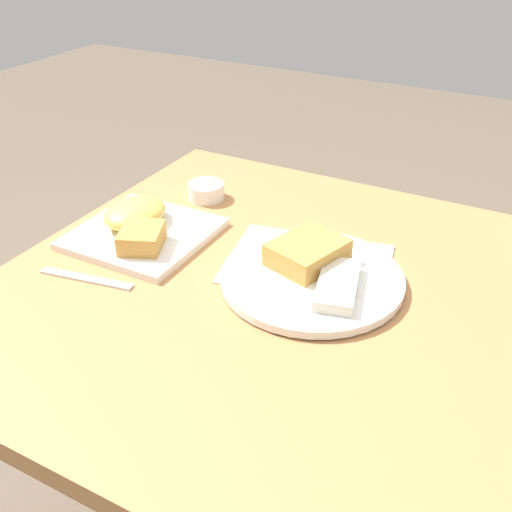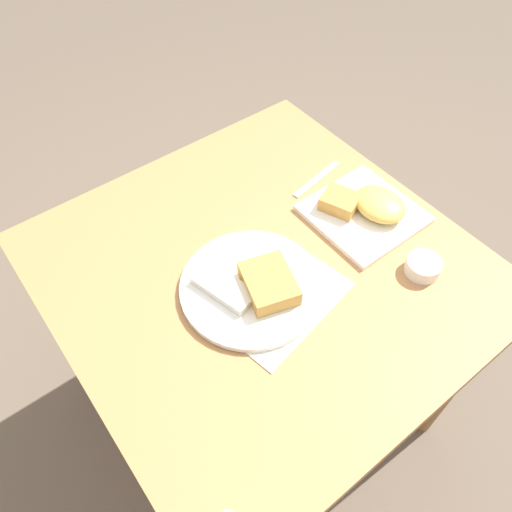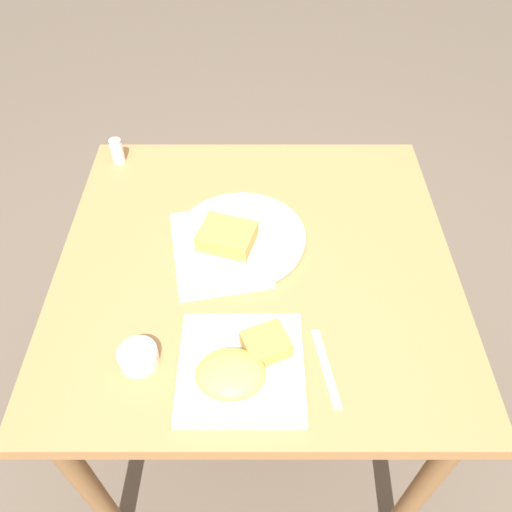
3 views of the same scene
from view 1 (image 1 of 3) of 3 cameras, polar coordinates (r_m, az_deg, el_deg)
name	(u,v)px [view 1 (image 1 of 3)]	position (r m, az deg, el deg)	size (l,w,h in m)	color
dining_table	(270,330)	(1.06, 1.35, -7.06)	(0.90, 0.88, 0.77)	#B27A47
menu_card	(308,264)	(1.05, 4.96, -0.74)	(0.26, 0.31, 0.00)	beige
plate_square_near	(140,226)	(1.15, -11.00, 2.81)	(0.24, 0.24, 0.06)	white
plate_oval_far	(313,272)	(1.00, 5.44, -1.54)	(0.30, 0.30, 0.05)	white
sauce_ramekin	(206,191)	(1.27, -4.76, 6.23)	(0.08, 0.08, 0.03)	white
butter_knife	(86,279)	(1.05, -15.86, -2.08)	(0.04, 0.17, 0.00)	silver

